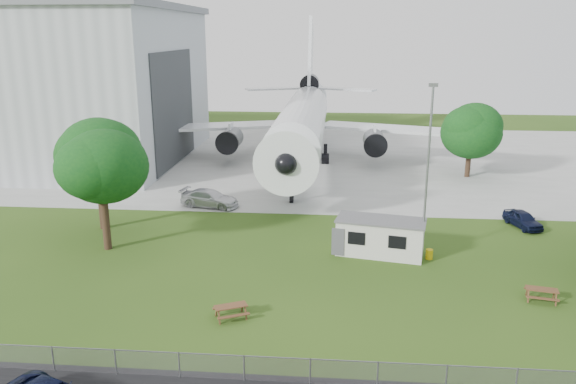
# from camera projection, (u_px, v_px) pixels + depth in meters

# --- Properties ---
(ground) EXTENTS (160.00, 160.00, 0.00)m
(ground) POSITION_uv_depth(u_px,v_px,m) (301.00, 290.00, 34.53)
(ground) COLOR #3E5E1C
(concrete_apron) EXTENTS (120.00, 46.00, 0.03)m
(concrete_apron) POSITION_uv_depth(u_px,v_px,m) (319.00, 158.00, 70.94)
(concrete_apron) COLOR #B7B7B2
(concrete_apron) RESTS_ON ground
(hangar) EXTENTS (43.00, 31.00, 18.55)m
(hangar) POSITION_uv_depth(u_px,v_px,m) (14.00, 82.00, 69.49)
(hangar) COLOR #B2B7BC
(hangar) RESTS_ON ground
(airliner) EXTENTS (46.36, 47.73, 17.69)m
(airliner) POSITION_uv_depth(u_px,v_px,m) (303.00, 119.00, 67.61)
(airliner) COLOR white
(airliner) RESTS_ON ground
(site_cabin) EXTENTS (6.96, 3.88, 2.62)m
(site_cabin) POSITION_uv_depth(u_px,v_px,m) (380.00, 237.00, 39.83)
(site_cabin) COLOR beige
(site_cabin) RESTS_ON ground
(picnic_west) EXTENTS (2.26, 2.12, 0.76)m
(picnic_west) POSITION_uv_depth(u_px,v_px,m) (231.00, 318.00, 31.21)
(picnic_west) COLOR brown
(picnic_west) RESTS_ON ground
(picnic_east) EXTENTS (2.07, 1.83, 0.76)m
(picnic_east) POSITION_uv_depth(u_px,v_px,m) (540.00, 301.00, 33.23)
(picnic_east) COLOR brown
(picnic_east) RESTS_ON ground
(fence) EXTENTS (58.00, 0.04, 1.30)m
(fence) POSITION_uv_depth(u_px,v_px,m) (288.00, 383.00, 25.43)
(fence) COLOR gray
(fence) RESTS_ON ground
(lamp_mast) EXTENTS (0.16, 0.16, 12.00)m
(lamp_mast) POSITION_uv_depth(u_px,v_px,m) (427.00, 174.00, 38.17)
(lamp_mast) COLOR slate
(lamp_mast) RESTS_ON ground
(tree_west_big) EXTENTS (7.37, 7.37, 9.91)m
(tree_west_big) POSITION_uv_depth(u_px,v_px,m) (97.00, 153.00, 43.83)
(tree_west_big) COLOR #382619
(tree_west_big) RESTS_ON ground
(tree_west_small) EXTENTS (6.41, 6.41, 9.32)m
(tree_west_small) POSITION_uv_depth(u_px,v_px,m) (101.00, 168.00, 39.53)
(tree_west_small) COLOR #382619
(tree_west_small) RESTS_ON ground
(tree_far_apron) EXTENTS (6.51, 6.51, 8.33)m
(tree_far_apron) POSITION_uv_depth(u_px,v_px,m) (471.00, 131.00, 60.29)
(tree_far_apron) COLOR #382619
(tree_far_apron) RESTS_ON ground
(car_ne_hatch) EXTENTS (2.67, 4.20, 1.33)m
(car_ne_hatch) POSITION_uv_depth(u_px,v_px,m) (523.00, 219.00, 45.57)
(car_ne_hatch) COLOR black
(car_ne_hatch) RESTS_ON ground
(car_apron_van) EXTENTS (5.70, 3.30, 1.55)m
(car_apron_van) POSITION_uv_depth(u_px,v_px,m) (210.00, 198.00, 50.90)
(car_apron_van) COLOR silver
(car_apron_van) RESTS_ON ground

